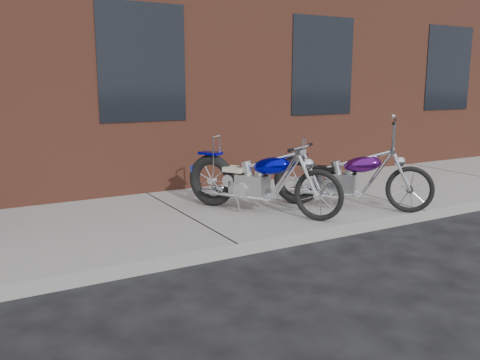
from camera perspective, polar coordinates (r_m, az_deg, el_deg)
ground at (r=5.71m, az=-0.26°, el=-8.63°), size 120.00×120.00×0.00m
sidewalk at (r=6.97m, az=-6.31°, el=-4.39°), size 22.00×3.00×0.15m
chopper_purple at (r=7.32m, az=11.99°, el=0.01°), size 1.56×1.74×1.25m
chopper_blue at (r=6.91m, az=2.05°, el=-0.24°), size 1.29×2.06×1.02m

